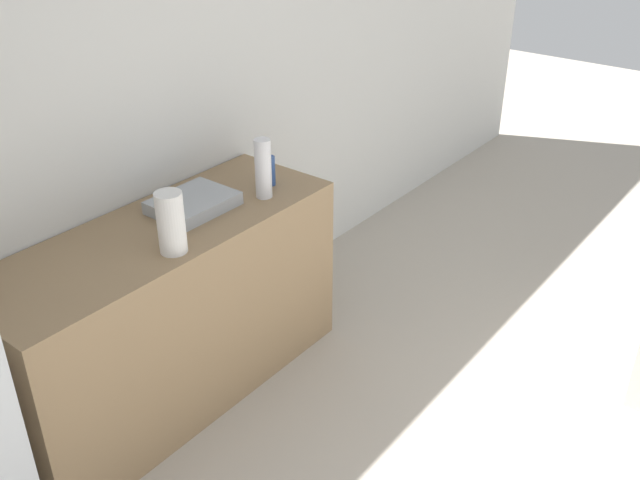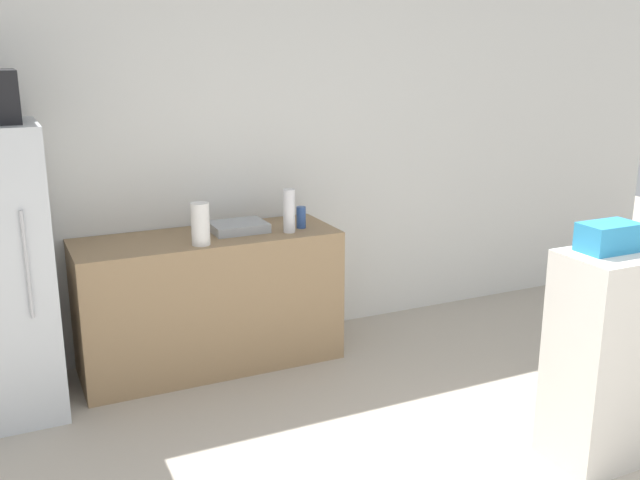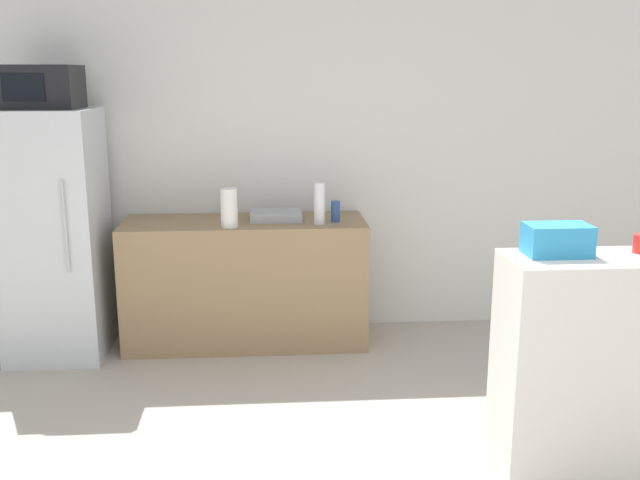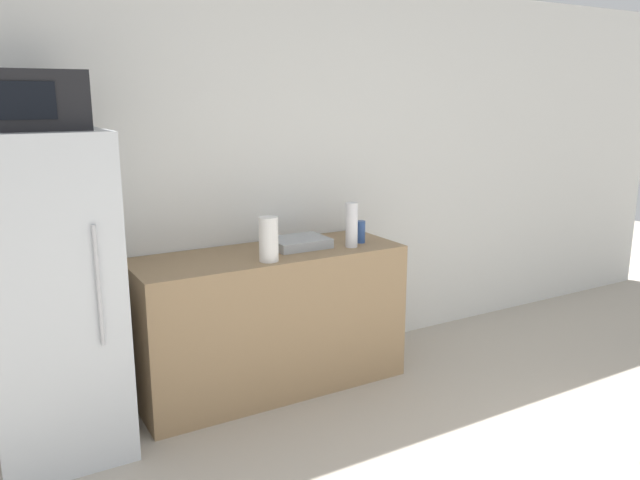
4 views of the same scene
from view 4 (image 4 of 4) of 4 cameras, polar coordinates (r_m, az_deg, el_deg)
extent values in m
cube|color=silver|center=(4.22, -4.10, 5.53)|extent=(8.00, 0.06, 2.60)
cube|color=silver|center=(3.47, -23.37, -4.87)|extent=(0.64, 0.66, 1.69)
cylinder|color=#B7B7BC|center=(3.13, -19.59, -4.01)|extent=(0.02, 0.02, 0.59)
cube|color=black|center=(3.32, -24.91, 11.51)|extent=(0.47, 0.42, 0.28)
cube|color=black|center=(3.11, -25.38, 11.45)|extent=(0.26, 0.01, 0.17)
cube|color=#937551|center=(4.03, -4.58, -7.32)|extent=(1.71, 0.60, 0.90)
cube|color=#9EA3A8|center=(4.01, -1.97, -0.23)|extent=(0.36, 0.29, 0.06)
cylinder|color=silver|center=(4.00, 2.91, 1.38)|extent=(0.08, 0.08, 0.29)
cylinder|color=#2D4C8C|center=(4.13, 3.71, 0.75)|extent=(0.06, 0.06, 0.15)
cylinder|color=white|center=(3.66, -4.72, 0.07)|extent=(0.11, 0.11, 0.26)
camera|label=1|loc=(1.30, -39.30, 33.91)|focal=40.00mm
camera|label=2|loc=(1.04, 128.99, 4.96)|focal=40.00mm
camera|label=3|loc=(2.36, 100.35, -0.52)|focal=40.00mm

